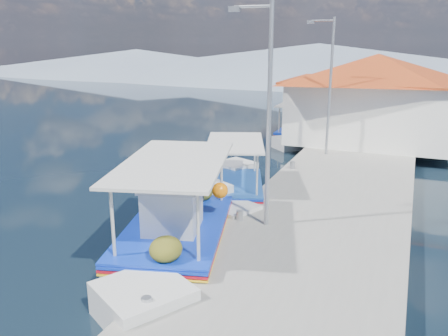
% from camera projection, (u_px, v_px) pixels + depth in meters
% --- Properties ---
extents(ground, '(160.00, 160.00, 0.00)m').
position_uv_depth(ground, '(90.00, 241.00, 12.96)').
color(ground, black).
rests_on(ground, ground).
extents(quay, '(5.00, 44.00, 0.50)m').
position_uv_depth(quay, '(336.00, 196.00, 16.01)').
color(quay, gray).
rests_on(quay, ground).
extents(bollards, '(0.20, 17.20, 0.30)m').
position_uv_depth(bollards, '(273.00, 184.00, 16.02)').
color(bollards, '#A5A8AD').
rests_on(bollards, quay).
extents(main_caique, '(4.01, 8.28, 2.83)m').
position_uv_depth(main_caique, '(179.00, 232.00, 12.22)').
color(main_caique, silver).
rests_on(main_caique, ground).
extents(caique_green_canopy, '(3.31, 5.94, 2.37)m').
position_uv_depth(caique_green_canopy, '(236.00, 190.00, 16.29)').
color(caique_green_canopy, silver).
rests_on(caique_green_canopy, ground).
extents(caique_blue_hull, '(2.89, 5.21, 0.99)m').
position_uv_depth(caique_blue_hull, '(174.00, 176.00, 18.27)').
color(caique_blue_hull, '#1A4B9C').
rests_on(caique_blue_hull, ground).
extents(caique_far, '(2.08, 6.73, 2.36)m').
position_uv_depth(caique_far, '(299.00, 132.00, 26.17)').
color(caique_far, silver).
rests_on(caique_far, ground).
extents(harbor_building, '(10.49, 10.49, 4.40)m').
position_uv_depth(harbor_building, '(375.00, 96.00, 23.21)').
color(harbor_building, white).
rests_on(harbor_building, quay).
extents(lamp_post_near, '(1.21, 0.14, 6.00)m').
position_uv_depth(lamp_post_near, '(266.00, 106.00, 12.01)').
color(lamp_post_near, '#A5A8AD').
rests_on(lamp_post_near, quay).
extents(lamp_post_far, '(1.21, 0.14, 6.00)m').
position_uv_depth(lamp_post_far, '(328.00, 80.00, 20.00)').
color(lamp_post_far, '#A5A8AD').
rests_on(lamp_post_far, quay).
extents(mountain_ridge, '(171.40, 96.00, 5.50)m').
position_uv_depth(mountain_ridge, '(406.00, 68.00, 59.68)').
color(mountain_ridge, gray).
rests_on(mountain_ridge, ground).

